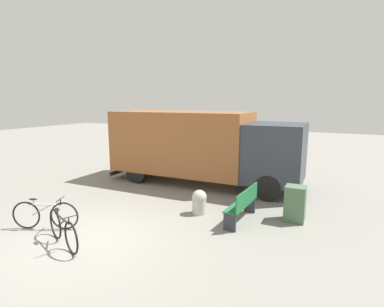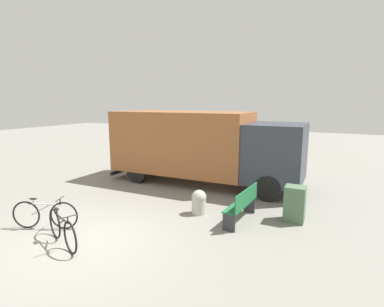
% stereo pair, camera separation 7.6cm
% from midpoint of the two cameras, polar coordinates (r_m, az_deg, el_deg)
% --- Properties ---
extents(ground_plane, '(60.00, 60.00, 0.00)m').
position_cam_midpoint_polar(ground_plane, '(8.02, -20.23, -15.37)').
color(ground_plane, gray).
extents(delivery_truck, '(7.79, 2.49, 2.92)m').
position_cam_midpoint_polar(delivery_truck, '(12.13, 1.48, 1.75)').
color(delivery_truck, '#99592D').
rests_on(delivery_truck, ground).
extents(park_bench, '(0.51, 1.67, 0.97)m').
position_cam_midpoint_polar(park_bench, '(8.58, 9.49, -9.39)').
color(park_bench, '#1E6638').
rests_on(park_bench, ground).
extents(bicycle_near, '(1.65, 0.75, 0.85)m').
position_cam_midpoint_polar(bicycle_near, '(8.94, -26.42, -10.41)').
color(bicycle_near, black).
rests_on(bicycle_near, ground).
extents(bicycle_middle, '(1.67, 0.73, 0.85)m').
position_cam_midpoint_polar(bicycle_middle, '(7.81, -23.66, -13.14)').
color(bicycle_middle, black).
rests_on(bicycle_middle, ground).
extents(bollard_near_bench, '(0.44, 0.44, 0.74)m').
position_cam_midpoint_polar(bollard_near_bench, '(9.08, 1.16, -9.11)').
color(bollard_near_bench, '#B2AD9E').
rests_on(bollard_near_bench, ground).
extents(utility_box, '(0.55, 0.49, 1.02)m').
position_cam_midpoint_polar(utility_box, '(8.98, 18.79, -9.03)').
color(utility_box, '#4C6B4C').
rests_on(utility_box, ground).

